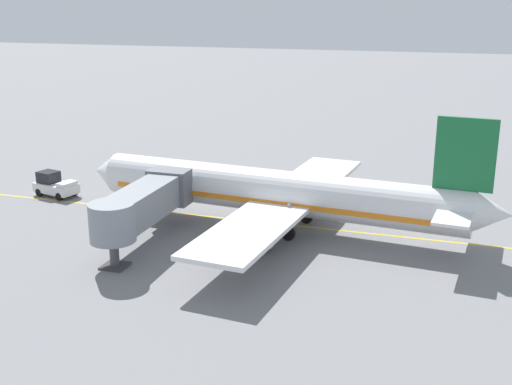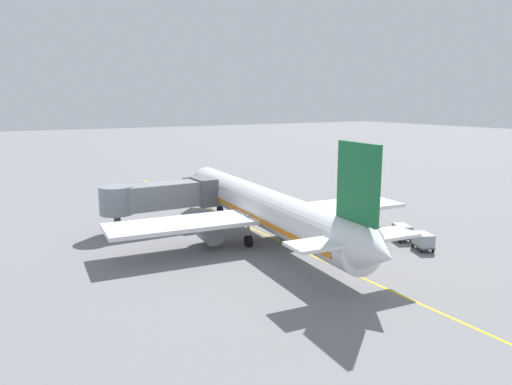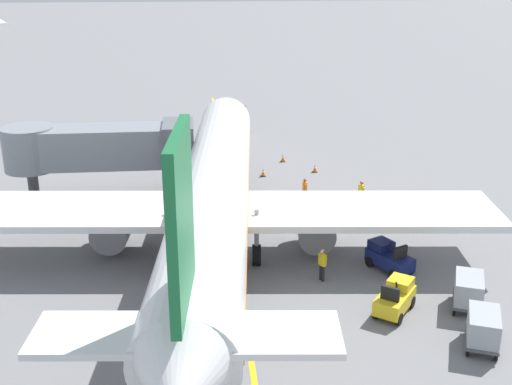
# 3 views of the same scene
# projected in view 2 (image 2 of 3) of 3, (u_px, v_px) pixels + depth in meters

# --- Properties ---
(ground_plane) EXTENTS (400.00, 400.00, 0.00)m
(ground_plane) POSITION_uv_depth(u_px,v_px,m) (269.00, 236.00, 48.51)
(ground_plane) COLOR slate
(gate_lead_in_line) EXTENTS (0.24, 80.00, 0.01)m
(gate_lead_in_line) POSITION_uv_depth(u_px,v_px,m) (269.00, 236.00, 48.51)
(gate_lead_in_line) COLOR gold
(gate_lead_in_line) RESTS_ON ground
(parked_airliner) EXTENTS (30.35, 37.35, 10.63)m
(parked_airliner) POSITION_uv_depth(u_px,v_px,m) (263.00, 207.00, 46.87)
(parked_airliner) COLOR white
(parked_airliner) RESTS_ON ground
(jet_bridge) EXTENTS (12.37, 3.50, 4.98)m
(jet_bridge) POSITION_uv_depth(u_px,v_px,m) (160.00, 196.00, 51.06)
(jet_bridge) COLOR gray
(jet_bridge) RESTS_ON ground
(pushback_tractor) EXTENTS (3.15, 4.79, 2.40)m
(pushback_tractor) POSITION_uv_depth(u_px,v_px,m) (190.00, 188.00, 68.76)
(pushback_tractor) COLOR silver
(pushback_tractor) RESTS_ON ground
(baggage_tug_lead) EXTENTS (2.45, 2.73, 1.62)m
(baggage_tug_lead) POSITION_uv_depth(u_px,v_px,m) (376.00, 239.00, 45.09)
(baggage_tug_lead) COLOR gold
(baggage_tug_lead) RESTS_ON ground
(baggage_tug_trailing) EXTENTS (2.21, 2.77, 1.62)m
(baggage_tug_trailing) POSITION_uv_depth(u_px,v_px,m) (353.00, 228.00, 49.03)
(baggage_tug_trailing) COLOR navy
(baggage_tug_trailing) RESTS_ON ground
(baggage_cart_front) EXTENTS (2.03, 2.95, 1.58)m
(baggage_cart_front) POSITION_uv_depth(u_px,v_px,m) (402.00, 231.00, 46.78)
(baggage_cart_front) COLOR #4C4C51
(baggage_cart_front) RESTS_ON ground
(baggage_cart_second_in_train) EXTENTS (2.03, 2.95, 1.58)m
(baggage_cart_second_in_train) POSITION_uv_depth(u_px,v_px,m) (423.00, 240.00, 43.80)
(baggage_cart_second_in_train) COLOR #4C4C51
(baggage_cart_second_in_train) RESTS_ON ground
(ground_crew_wing_walker) EXTENTS (0.35, 0.71, 1.69)m
(ground_crew_wing_walker) POSITION_uv_depth(u_px,v_px,m) (306.00, 208.00, 57.06)
(ground_crew_wing_walker) COLOR #232328
(ground_crew_wing_walker) RESTS_ON ground
(ground_crew_loader) EXTENTS (0.25, 0.73, 1.69)m
(ground_crew_loader) POSITION_uv_depth(u_px,v_px,m) (277.00, 210.00, 56.04)
(ground_crew_loader) COLOR #232328
(ground_crew_loader) RESTS_ON ground
(ground_crew_marshaller) EXTENTS (0.38, 0.69, 1.69)m
(ground_crew_marshaller) POSITION_uv_depth(u_px,v_px,m) (330.00, 232.00, 46.49)
(ground_crew_marshaller) COLOR #232328
(ground_crew_marshaller) RESTS_ON ground
(safety_cone_nose_left) EXTENTS (0.36, 0.36, 0.59)m
(safety_cone_nose_left) POSITION_uv_depth(u_px,v_px,m) (238.00, 201.00, 63.77)
(safety_cone_nose_left) COLOR black
(safety_cone_nose_left) RESTS_ON ground
(safety_cone_nose_right) EXTENTS (0.36, 0.36, 0.59)m
(safety_cone_nose_right) POSITION_uv_depth(u_px,v_px,m) (238.00, 208.00, 59.89)
(safety_cone_nose_right) COLOR black
(safety_cone_nose_right) RESTS_ON ground
(safety_cone_wing_tip) EXTENTS (0.36, 0.36, 0.59)m
(safety_cone_wing_tip) POSITION_uv_depth(u_px,v_px,m) (262.00, 204.00, 62.41)
(safety_cone_wing_tip) COLOR black
(safety_cone_wing_tip) RESTS_ON ground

